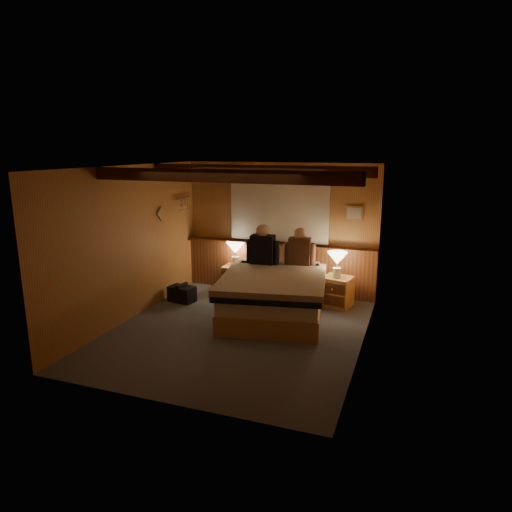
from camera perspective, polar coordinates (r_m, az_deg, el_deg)
The scene contains 19 objects.
floor at distance 6.89m, azimuth -2.25°, elevation -9.29°, with size 4.20×4.20×0.00m, color #4E545D.
ceiling at distance 6.36m, azimuth -2.45°, elevation 11.08°, with size 4.20×4.20×0.00m, color tan.
wall_back at distance 8.46m, azimuth 3.00°, elevation 3.47°, with size 3.60×3.60×0.00m, color #C17F45.
wall_left at distance 7.37m, azimuth -15.43°, elevation 1.52°, with size 4.20×4.20×0.00m, color #C17F45.
wall_right at distance 6.09m, azimuth 13.55°, elevation -0.80°, with size 4.20×4.20×0.00m, color #C17F45.
wall_front at distance 4.71m, azimuth -12.00°, elevation -4.90°, with size 3.60×3.60×0.00m, color #C17F45.
wainscot at distance 8.56m, azimuth 2.82°, elevation -1.31°, with size 3.60×0.23×0.94m.
curtain_window at distance 8.35m, azimuth 2.89°, elevation 5.57°, with size 2.18×0.09×1.11m.
ceiling_beams at distance 6.50m, azimuth -1.94°, elevation 10.34°, with size 3.60×1.65×0.16m.
coat_rail at distance 8.58m, azimuth -9.14°, elevation 6.62°, with size 0.05×0.55×0.24m.
framed_print at distance 8.11m, azimuth 12.20°, elevation 5.26°, with size 0.30×0.04×0.25m.
bed at distance 7.33m, azimuth 2.27°, elevation -4.83°, with size 1.89×2.29×0.70m.
nightstand_left at distance 8.63m, azimuth -2.59°, elevation -2.84°, with size 0.45×0.41×0.49m.
nightstand_right at distance 7.94m, azimuth 10.12°, elevation -4.40°, with size 0.55×0.51×0.52m.
lamp_left at distance 8.55m, azimuth -2.59°, elevation 0.85°, with size 0.34×0.34×0.44m.
lamp_right at distance 7.75m, azimuth 10.13°, elevation -0.47°, with size 0.34×0.34×0.44m.
person_left at distance 7.84m, azimuth 0.84°, elevation 1.07°, with size 0.59×0.25×0.72m.
person_right at distance 7.83m, azimuth 5.47°, elevation 0.83°, with size 0.54×0.26×0.67m.
duffel_bag at distance 8.18m, azimuth -9.25°, elevation -4.67°, with size 0.50×0.35×0.33m.
Camera 1 is at (2.39, -5.89, 2.65)m, focal length 32.00 mm.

